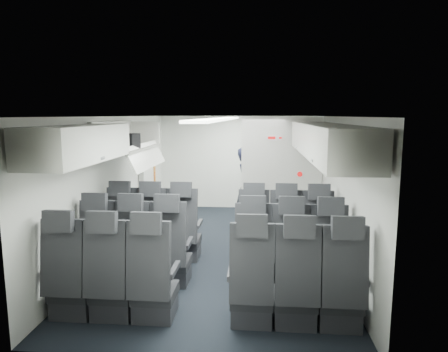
% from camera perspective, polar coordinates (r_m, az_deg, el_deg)
% --- Properties ---
extents(cabin_shell, '(3.41, 6.01, 2.16)m').
position_cam_1_polar(cabin_shell, '(6.35, -0.31, -0.78)').
color(cabin_shell, black).
rests_on(cabin_shell, ground).
extents(seat_row_front, '(3.33, 0.56, 1.24)m').
position_cam_1_polar(seat_row_front, '(6.00, -0.77, -8.42)').
color(seat_row_front, '#252629').
rests_on(seat_row_front, cabin_shell).
extents(seat_row_mid, '(3.33, 0.56, 1.24)m').
position_cam_1_polar(seat_row_mid, '(5.15, -1.77, -11.36)').
color(seat_row_mid, '#252629').
rests_on(seat_row_mid, cabin_shell).
extents(seat_row_rear, '(3.33, 0.56, 1.24)m').
position_cam_1_polar(seat_row_rear, '(4.33, -3.20, -15.43)').
color(seat_row_rear, '#252629').
rests_on(seat_row_rear, cabin_shell).
extents(overhead_bin_left_rear, '(0.53, 1.80, 0.40)m').
position_cam_1_polar(overhead_bin_left_rear, '(4.68, -20.02, 4.37)').
color(overhead_bin_left_rear, silver).
rests_on(overhead_bin_left_rear, cabin_shell).
extents(overhead_bin_left_front_open, '(0.64, 1.70, 0.72)m').
position_cam_1_polar(overhead_bin_left_front_open, '(6.33, -13.67, 4.53)').
color(overhead_bin_left_front_open, '#9E9E93').
rests_on(overhead_bin_left_front_open, cabin_shell).
extents(overhead_bin_right_rear, '(0.53, 1.80, 0.40)m').
position_cam_1_polar(overhead_bin_right_rear, '(4.33, 16.00, 4.25)').
color(overhead_bin_right_rear, silver).
rests_on(overhead_bin_right_rear, cabin_shell).
extents(overhead_bin_right_front, '(0.53, 1.70, 0.40)m').
position_cam_1_polar(overhead_bin_right_front, '(6.06, 12.84, 5.55)').
color(overhead_bin_right_front, silver).
rests_on(overhead_bin_right_front, cabin_shell).
extents(bulkhead_partition, '(1.40, 0.15, 2.13)m').
position_cam_1_polar(bulkhead_partition, '(7.14, 8.14, -0.21)').
color(bulkhead_partition, silver).
rests_on(bulkhead_partition, cabin_shell).
extents(galley_unit, '(0.85, 0.52, 1.90)m').
position_cam_1_polar(galley_unit, '(9.05, 7.26, 0.89)').
color(galley_unit, '#939399').
rests_on(galley_unit, cabin_shell).
extents(boarding_door, '(0.12, 1.27, 1.86)m').
position_cam_1_polar(boarding_door, '(8.19, -10.80, 0.02)').
color(boarding_door, silver).
rests_on(boarding_door, cabin_shell).
extents(flight_attendant, '(0.52, 0.65, 1.56)m').
position_cam_1_polar(flight_attendant, '(7.77, 3.28, -1.62)').
color(flight_attendant, black).
rests_on(flight_attendant, ground).
extents(carry_on_bag, '(0.46, 0.34, 0.25)m').
position_cam_1_polar(carry_on_bag, '(6.06, -14.20, 4.72)').
color(carry_on_bag, black).
rests_on(carry_on_bag, overhead_bin_left_front_open).
extents(papers, '(0.16, 0.12, 0.13)m').
position_cam_1_polar(papers, '(7.68, 4.71, 0.11)').
color(papers, white).
rests_on(papers, flight_attendant).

